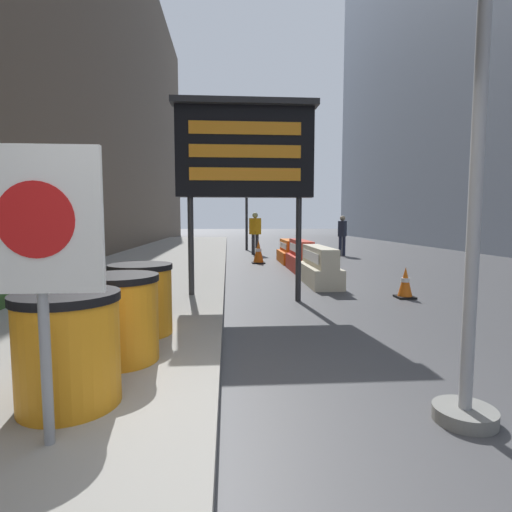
# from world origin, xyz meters

# --- Properties ---
(ground_plane) EXTENTS (120.00, 120.00, 0.00)m
(ground_plane) POSITION_xyz_m (0.00, 0.00, 0.00)
(ground_plane) COLOR #474749
(barrel_drum_foreground) EXTENTS (0.72, 0.72, 0.80)m
(barrel_drum_foreground) POSITION_xyz_m (-1.04, 0.56, 0.55)
(barrel_drum_foreground) COLOR orange
(barrel_drum_foreground) RESTS_ON sidewalk_left
(barrel_drum_middle) EXTENTS (0.72, 0.72, 0.80)m
(barrel_drum_middle) POSITION_xyz_m (-0.92, 1.43, 0.55)
(barrel_drum_middle) COLOR orange
(barrel_drum_middle) RESTS_ON sidewalk_left
(barrel_drum_back) EXTENTS (0.72, 0.72, 0.80)m
(barrel_drum_back) POSITION_xyz_m (-0.92, 2.31, 0.55)
(barrel_drum_back) COLOR orange
(barrel_drum_back) RESTS_ON sidewalk_left
(warning_sign) EXTENTS (0.71, 0.08, 1.71)m
(warning_sign) POSITION_xyz_m (-0.97, 0.03, 1.34)
(warning_sign) COLOR gray
(warning_sign) RESTS_ON sidewalk_left
(message_board) EXTENTS (2.47, 0.36, 3.45)m
(message_board) POSITION_xyz_m (0.38, 4.68, 2.60)
(message_board) COLOR #28282B
(message_board) RESTS_ON ground_plane
(jersey_barrier_cream) EXTENTS (0.64, 2.01, 0.84)m
(jersey_barrier_cream) POSITION_xyz_m (2.12, 6.52, 0.37)
(jersey_barrier_cream) COLOR beige
(jersey_barrier_cream) RESTS_ON ground_plane
(jersey_barrier_red_striped) EXTENTS (0.57, 2.03, 0.88)m
(jersey_barrier_red_striped) POSITION_xyz_m (2.12, 8.77, 0.39)
(jersey_barrier_red_striped) COLOR red
(jersey_barrier_red_striped) RESTS_ON ground_plane
(jersey_barrier_orange_far) EXTENTS (0.60, 1.87, 0.77)m
(jersey_barrier_orange_far) POSITION_xyz_m (2.12, 11.04, 0.34)
(jersey_barrier_orange_far) COLOR orange
(jersey_barrier_orange_far) RESTS_ON ground_plane
(traffic_cone_near) EXTENTS (0.33, 0.33, 0.58)m
(traffic_cone_near) POSITION_xyz_m (3.34, 4.81, 0.28)
(traffic_cone_near) COLOR black
(traffic_cone_near) RESTS_ON ground_plane
(traffic_cone_mid) EXTENTS (0.43, 0.43, 0.77)m
(traffic_cone_mid) POSITION_xyz_m (1.09, 10.85, 0.38)
(traffic_cone_mid) COLOR black
(traffic_cone_mid) RESTS_ON ground_plane
(traffic_light_near_curb) EXTENTS (0.28, 0.45, 3.74)m
(traffic_light_near_curb) POSITION_xyz_m (0.97, 16.51, 2.72)
(traffic_light_near_curb) COLOR #2D2D30
(traffic_light_near_curb) RESTS_ON ground_plane
(pedestrian_worker) EXTENTS (0.49, 0.53, 1.74)m
(pedestrian_worker) POSITION_xyz_m (1.21, 14.19, 1.03)
(pedestrian_worker) COLOR #333338
(pedestrian_worker) RESTS_ON ground_plane
(pedestrian_passerby) EXTENTS (0.43, 0.49, 1.60)m
(pedestrian_passerby) POSITION_xyz_m (4.63, 13.36, 0.95)
(pedestrian_passerby) COLOR #23283D
(pedestrian_passerby) RESTS_ON ground_plane
(steel_pole_right) EXTENTS (0.44, 0.44, 3.33)m
(steel_pole_right) POSITION_xyz_m (1.77, 0.39, 1.01)
(steel_pole_right) COLOR gray
(steel_pole_right) RESTS_ON ground_plane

